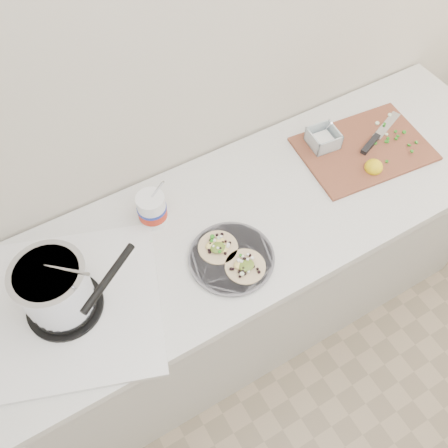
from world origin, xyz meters
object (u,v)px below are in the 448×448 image
taco_plate (231,257)px  cutboard (361,145)px  stove (59,295)px  tub (152,207)px

taco_plate → cutboard: size_ratio=0.55×
stove → tub: bearing=44.0°
taco_plate → tub: size_ratio=1.27×
stove → cutboard: stove is taller
taco_plate → cutboard: (0.69, 0.18, 0.00)m
tub → cutboard: (0.84, -0.10, -0.05)m
stove → cutboard: (1.22, 0.07, -0.07)m
cutboard → tub: bearing=179.0°
tub → cutboard: size_ratio=0.43×
tub → taco_plate: bearing=-61.9°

